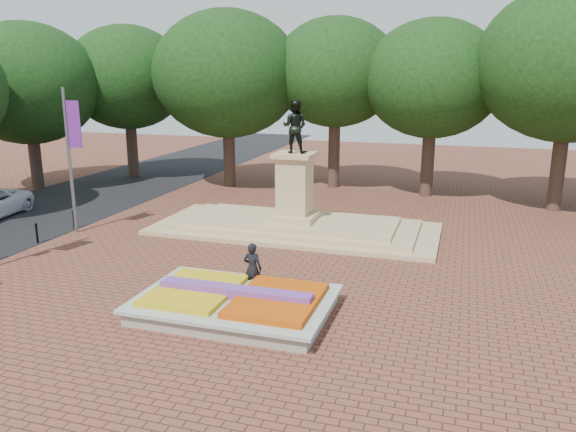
{
  "coord_description": "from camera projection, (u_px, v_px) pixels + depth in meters",
  "views": [
    {
      "loc": [
        7.79,
        -17.75,
        7.69
      ],
      "look_at": [
        1.37,
        2.57,
        2.2
      ],
      "focal_mm": 35.0,
      "sensor_mm": 36.0,
      "label": 1
    }
  ],
  "objects": [
    {
      "name": "monument",
      "position": [
        295.0,
        214.0,
        27.75
      ],
      "size": [
        14.0,
        6.0,
        6.4
      ],
      "color": "tan",
      "rests_on": "ground"
    },
    {
      "name": "flower_bed",
      "position": [
        236.0,
        302.0,
        18.34
      ],
      "size": [
        6.3,
        4.3,
        0.91
      ],
      "color": "gray",
      "rests_on": "ground"
    },
    {
      "name": "ground",
      "position": [
        231.0,
        288.0,
        20.58
      ],
      "size": [
        90.0,
        90.0,
        0.0
      ],
      "primitive_type": "plane",
      "color": "brown",
      "rests_on": "ground"
    },
    {
      "name": "tree_row_back",
      "position": [
        377.0,
        89.0,
        34.86
      ],
      "size": [
        44.8,
        8.8,
        10.43
      ],
      "color": "#3B2B20",
      "rests_on": "ground"
    },
    {
      "name": "asphalt_street",
      "position": [
        6.0,
        222.0,
        29.56
      ],
      "size": [
        9.0,
        90.0,
        0.02
      ],
      "primitive_type": "cube",
      "color": "black",
      "rests_on": "ground"
    },
    {
      "name": "pedestrian",
      "position": [
        253.0,
        269.0,
        19.83
      ],
      "size": [
        0.7,
        0.47,
        1.88
      ],
      "primitive_type": "imported",
      "rotation": [
        0.0,
        0.0,
        3.11
      ],
      "color": "black",
      "rests_on": "ground"
    }
  ]
}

